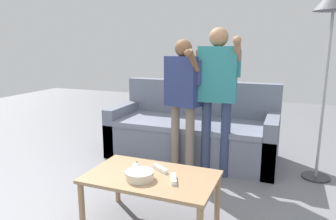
{
  "coord_description": "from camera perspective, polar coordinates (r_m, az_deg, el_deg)",
  "views": [
    {
      "loc": [
        1.03,
        -1.92,
        1.36
      ],
      "look_at": [
        0.05,
        0.56,
        0.8
      ],
      "focal_mm": 33.11,
      "sensor_mm": 36.0,
      "label": 1
    }
  ],
  "objects": [
    {
      "name": "player_center",
      "position": [
        3.2,
        2.75,
        3.42
      ],
      "size": [
        0.41,
        0.4,
        1.42
      ],
      "color": "#756656",
      "rests_on": "ground"
    },
    {
      "name": "couch",
      "position": [
        3.85,
        4.68,
        -4.05
      ],
      "size": [
        1.99,
        0.88,
        0.91
      ],
      "color": "slate",
      "rests_on": "ground"
    },
    {
      "name": "snack_bowl",
      "position": [
        2.28,
        -5.23,
        -11.86
      ],
      "size": [
        0.2,
        0.2,
        0.06
      ],
      "primitive_type": "cylinder",
      "color": "beige",
      "rests_on": "coffee_table"
    },
    {
      "name": "floor_lamp",
      "position": [
        3.41,
        28.09,
        15.57
      ],
      "size": [
        0.36,
        0.36,
        1.9
      ],
      "color": "#2D2D33",
      "rests_on": "ground"
    },
    {
      "name": "game_remote_wand_near",
      "position": [
        2.3,
        -6.86,
        -12.05
      ],
      "size": [
        0.15,
        0.12,
        0.03
      ],
      "color": "white",
      "rests_on": "coffee_table"
    },
    {
      "name": "game_remote_wand_spare",
      "position": [
        2.24,
        1.03,
        -12.59
      ],
      "size": [
        0.09,
        0.15,
        0.03
      ],
      "color": "white",
      "rests_on": "coffee_table"
    },
    {
      "name": "player_right",
      "position": [
        3.17,
        9.05,
        4.5
      ],
      "size": [
        0.47,
        0.33,
        1.53
      ],
      "color": "#2D3856",
      "rests_on": "ground"
    },
    {
      "name": "coffee_table",
      "position": [
        2.36,
        -3.08,
        -13.04
      ],
      "size": [
        0.96,
        0.57,
        0.42
      ],
      "color": "#997551",
      "rests_on": "ground"
    },
    {
      "name": "game_remote_wand_far",
      "position": [
        2.42,
        -1.47,
        -10.74
      ],
      "size": [
        0.16,
        0.11,
        0.03
      ],
      "color": "white",
      "rests_on": "coffee_table"
    },
    {
      "name": "game_remote_nunchuk",
      "position": [
        2.46,
        -5.86,
        -10.19
      ],
      "size": [
        0.06,
        0.09,
        0.05
      ],
      "color": "white",
      "rests_on": "coffee_table"
    }
  ]
}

